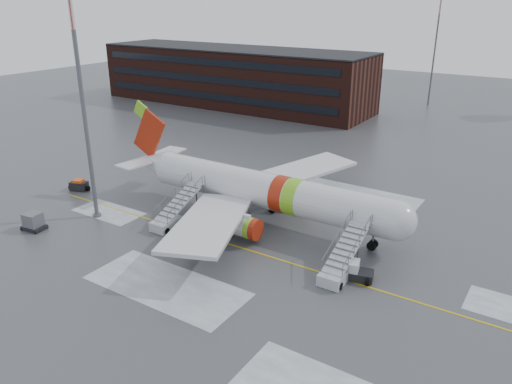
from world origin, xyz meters
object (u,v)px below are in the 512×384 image
Objects in this scene: pushback_tug at (354,271)px; baggage_tractor at (79,186)px; light_mast_near at (82,100)px; airliner at (259,190)px; airstair_fwd at (339,267)px; airstair_aft at (171,217)px; uld_container at (33,222)px.

pushback_tug is 37.06m from baggage_tractor.
light_mast_near is (8.20, -4.24, 12.28)m from baggage_tractor.
pushback_tug is 31.45m from light_mast_near.
airliner is 15.04m from pushback_tug.
airliner is at bearing 11.77° from baggage_tractor.
airstair_fwd is at bearing -2.61° from baggage_tractor.
airstair_aft is 2.70× the size of baggage_tractor.
baggage_tractor is at bearing 178.27° from pushback_tug.
light_mast_near is at bearing -149.19° from airliner.
uld_container is (-18.19, -14.93, -2.57)m from airliner.
airstair_fwd and airstair_aft have the same top height.
airstair_aft is 14.20m from uld_container.
airstair_fwd is at bearing 15.35° from uld_container.
airliner reaches higher than airstair_aft.
uld_container is 13.65m from light_mast_near.
airstair_aft is (-19.10, 0.00, 0.00)m from airstair_fwd.
airliner is 23.67m from uld_container.
airliner is 24.19m from baggage_tractor.
pushback_tug is 1.31× the size of uld_container.
airstair_aft is 20.27m from pushback_tug.
baggage_tractor is (-35.89, 1.64, -0.47)m from airstair_fwd.
airstair_aft is 14.83m from light_mast_near.
baggage_tractor is 0.11× the size of light_mast_near.
airliner reaches higher than pushback_tug.
airstair_fwd is 0.31× the size of light_mast_near.
airstair_aft is at bearing -178.53° from pushback_tug.
baggage_tractor is at bearing 117.99° from uld_container.
uld_container is at bearing -140.64° from airliner.
airstair_aft is 0.31× the size of light_mast_near.
uld_container reaches higher than pushback_tug.
airliner reaches higher than uld_container.
airstair_aft reaches higher than pushback_tug.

